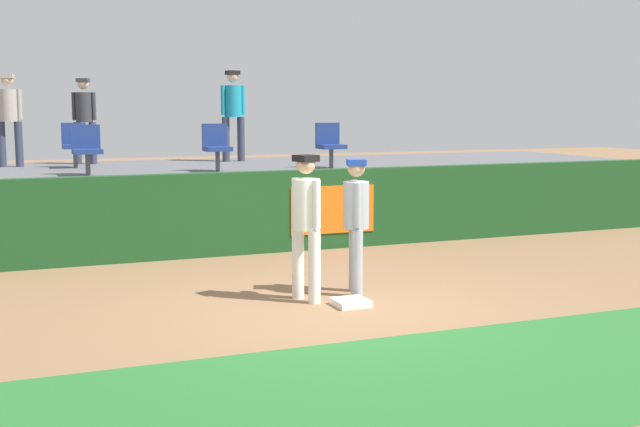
% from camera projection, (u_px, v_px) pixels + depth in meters
% --- Properties ---
extents(ground_plane, '(60.00, 60.00, 0.00)m').
position_uv_depth(ground_plane, '(341.00, 311.00, 9.47)').
color(ground_plane, '#846042').
extents(grass_foreground_strip, '(18.00, 2.80, 0.01)m').
position_uv_depth(grass_foreground_strip, '(458.00, 379.00, 7.08)').
color(grass_foreground_strip, '#26662B').
rests_on(grass_foreground_strip, ground_plane).
extents(first_base, '(0.40, 0.40, 0.08)m').
position_uv_depth(first_base, '(351.00, 302.00, 9.69)').
color(first_base, white).
rests_on(first_base, ground_plane).
extents(player_fielder_home, '(0.43, 0.59, 1.80)m').
position_uv_depth(player_fielder_home, '(306.00, 217.00, 9.83)').
color(player_fielder_home, white).
rests_on(player_fielder_home, ground_plane).
extents(player_runner_visitor, '(0.41, 0.46, 1.73)m').
position_uv_depth(player_runner_visitor, '(356.00, 217.00, 10.20)').
color(player_runner_visitor, '#9EA3AD').
rests_on(player_runner_visitor, ground_plane).
extents(field_wall, '(18.00, 0.26, 1.34)m').
position_uv_depth(field_wall, '(245.00, 213.00, 13.06)').
color(field_wall, '#19471E').
rests_on(field_wall, ground_plane).
extents(bleacher_platform, '(18.00, 4.80, 1.25)m').
position_uv_depth(bleacher_platform, '(206.00, 199.00, 15.43)').
color(bleacher_platform, '#59595E').
rests_on(bleacher_platform, ground_plane).
extents(seat_front_center, '(0.45, 0.44, 0.84)m').
position_uv_depth(seat_front_center, '(216.00, 145.00, 14.22)').
color(seat_front_center, '#4C4C51').
rests_on(seat_front_center, bleacher_platform).
extents(seat_back_left, '(0.44, 0.44, 0.84)m').
position_uv_depth(seat_back_left, '(75.00, 143.00, 15.04)').
color(seat_back_left, '#4C4C51').
rests_on(seat_back_left, bleacher_platform).
extents(seat_front_left, '(0.47, 0.44, 0.84)m').
position_uv_depth(seat_front_left, '(87.00, 147.00, 13.40)').
color(seat_front_left, '#4C4C51').
rests_on(seat_front_left, bleacher_platform).
extents(seat_front_right, '(0.47, 0.44, 0.84)m').
position_uv_depth(seat_front_right, '(330.00, 143.00, 15.02)').
color(seat_front_right, '#4C4C51').
rests_on(seat_front_right, bleacher_platform).
extents(spectator_hooded, '(0.45, 0.41, 1.69)m').
position_uv_depth(spectator_hooded, '(84.00, 115.00, 15.99)').
color(spectator_hooded, '#33384C').
rests_on(spectator_hooded, bleacher_platform).
extents(spectator_capped, '(0.48, 0.40, 1.75)m').
position_uv_depth(spectator_capped, '(9.00, 113.00, 15.22)').
color(spectator_capped, '#33384C').
rests_on(spectator_capped, bleacher_platform).
extents(spectator_casual, '(0.53, 0.38, 1.88)m').
position_uv_depth(spectator_casual, '(233.00, 109.00, 16.77)').
color(spectator_casual, '#33384C').
rests_on(spectator_casual, bleacher_platform).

